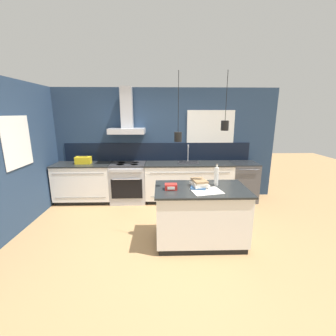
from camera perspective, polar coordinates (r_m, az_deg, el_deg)
The scene contains 13 objects.
ground_plane at distance 3.92m, azimuth -2.79°, elevation -17.42°, with size 16.00×16.00×0.00m, color #A87F51.
wall_back at distance 5.40m, azimuth -2.93°, elevation 6.56°, with size 5.60×2.24×2.60m.
wall_left at distance 4.82m, azimuth -33.08°, elevation 2.88°, with size 0.08×3.80×2.60m.
counter_run_left at distance 5.59m, azimuth -20.53°, elevation -3.45°, with size 1.29×0.64×0.91m.
counter_run_sink at distance 5.32m, azimuth 5.17°, elevation -3.44°, with size 2.02×0.64×1.31m.
oven_range at distance 5.34m, azimuth -9.95°, elevation -3.61°, with size 0.79×0.66×0.91m.
dishwasher at distance 5.62m, azimuth 18.43°, elevation -3.23°, with size 0.59×0.65×0.91m.
kitchen_island at distance 3.67m, azimuth 8.19°, elevation -11.70°, with size 1.42×0.86×0.91m.
bottle_on_island at distance 3.63m, azimuth 12.20°, elevation -2.01°, with size 0.07×0.07×0.36m.
book_stack at distance 3.51m, azimuth 7.90°, elevation -3.97°, with size 0.30×0.35×0.12m.
red_supply_box at distance 3.39m, azimuth 0.76°, elevation -4.78°, with size 0.18×0.13×0.08m.
paper_pile at distance 3.37m, azimuth 9.83°, elevation -5.82°, with size 0.49×0.40×0.01m.
yellow_toolbox at distance 5.45m, azimuth -20.72°, elevation 1.87°, with size 0.34×0.18×0.19m.
Camera 1 is at (0.09, -3.36, 2.03)m, focal length 24.00 mm.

